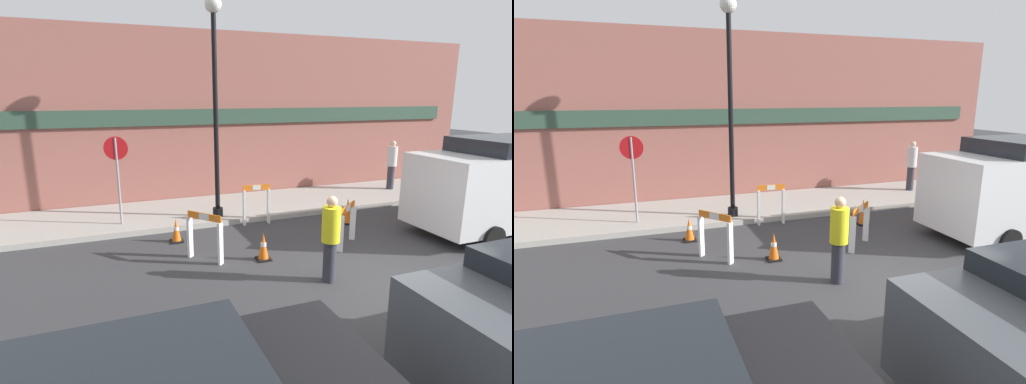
% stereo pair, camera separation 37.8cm
% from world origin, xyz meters
% --- Properties ---
extents(ground_plane, '(60.00, 60.00, 0.00)m').
position_xyz_m(ground_plane, '(0.00, 0.00, 0.00)').
color(ground_plane, '#38383A').
extents(sidewalk_slab, '(18.00, 2.92, 0.15)m').
position_xyz_m(sidewalk_slab, '(0.00, 5.96, 0.07)').
color(sidewalk_slab, '#ADA89E').
rests_on(sidewalk_slab, ground_plane).
extents(storefront_facade, '(18.00, 0.22, 5.50)m').
position_xyz_m(storefront_facade, '(0.00, 7.49, 2.75)').
color(storefront_facade, '#93564C').
rests_on(storefront_facade, ground_plane).
extents(streetlamp_post, '(0.44, 0.44, 5.78)m').
position_xyz_m(streetlamp_post, '(-1.88, 5.00, 3.83)').
color(streetlamp_post, black).
rests_on(streetlamp_post, sidewalk_slab).
extents(stop_sign, '(0.59, 0.12, 2.32)m').
position_xyz_m(stop_sign, '(-4.46, 5.22, 1.70)').
color(stop_sign, gray).
rests_on(stop_sign, sidewalk_slab).
extents(barricade_0, '(0.85, 0.72, 1.01)m').
position_xyz_m(barricade_0, '(0.46, 2.07, 0.56)').
color(barricade_0, white).
rests_on(barricade_0, ground_plane).
extents(barricade_1, '(0.77, 0.19, 1.12)m').
position_xyz_m(barricade_1, '(-0.95, 4.35, 0.59)').
color(barricade_1, white).
rests_on(barricade_1, ground_plane).
extents(barricade_2, '(0.65, 0.76, 1.07)m').
position_xyz_m(barricade_2, '(-2.89, 2.38, 0.58)').
color(barricade_2, white).
rests_on(barricade_2, ground_plane).
extents(traffic_cone_0, '(0.30, 0.30, 0.59)m').
position_xyz_m(traffic_cone_0, '(-3.27, 3.74, 0.28)').
color(traffic_cone_0, black).
rests_on(traffic_cone_0, ground_plane).
extents(traffic_cone_1, '(0.30, 0.30, 0.72)m').
position_xyz_m(traffic_cone_1, '(1.42, 3.49, 0.35)').
color(traffic_cone_1, black).
rests_on(traffic_cone_1, ground_plane).
extents(traffic_cone_2, '(0.30, 0.30, 0.61)m').
position_xyz_m(traffic_cone_2, '(-1.70, 1.97, 0.29)').
color(traffic_cone_2, black).
rests_on(traffic_cone_2, ground_plane).
extents(person_worker, '(0.37, 0.37, 1.68)m').
position_xyz_m(person_worker, '(-0.91, 0.58, 0.90)').
color(person_worker, '#33333D').
rests_on(person_worker, ground_plane).
extents(person_pedestrian, '(0.39, 0.39, 1.76)m').
position_xyz_m(person_pedestrian, '(4.93, 6.04, 1.09)').
color(person_pedestrian, '#33333D').
rests_on(person_pedestrian, sidewalk_slab).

